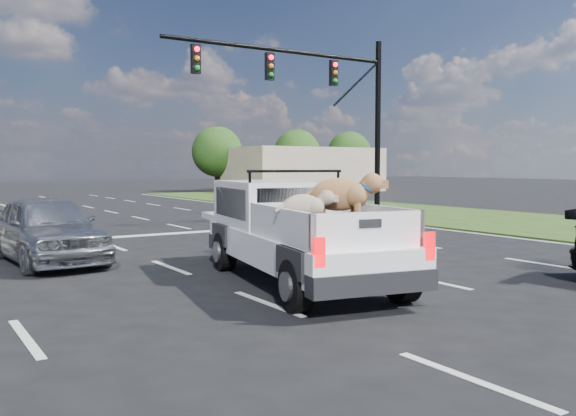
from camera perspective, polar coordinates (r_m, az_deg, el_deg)
name	(u,v)px	position (r m, az deg, el deg)	size (l,w,h in m)	color
ground	(356,291)	(10.55, 6.36, -7.75)	(160.00, 160.00, 0.00)	black
road_markings	(197,247)	(16.11, -8.54, -3.67)	(17.75, 60.00, 0.01)	silver
grass_shoulder_right	(528,223)	(24.12, 21.54, -1.31)	(8.00, 60.00, 0.06)	#253F13
traffic_signal	(329,96)	(23.18, 3.87, 10.39)	(9.11, 0.31, 7.00)	black
building_right	(304,170)	(50.78, 1.47, 3.61)	(12.00, 7.00, 3.60)	beige
tree_far_d	(217,152)	(51.24, -6.66, 5.25)	(4.20, 4.20, 5.40)	#332114
tree_far_e	(297,153)	(55.22, 0.85, 5.19)	(4.20, 4.20, 5.40)	#332114
tree_far_f	(349,154)	(58.75, 5.75, 5.10)	(4.20, 4.20, 5.40)	#332114
pickup_truck	(296,229)	(11.19, 0.77, -2.01)	(2.98, 5.79, 2.07)	black
silver_sedan	(47,229)	(14.45, -21.63, -1.81)	(1.77, 4.41, 1.50)	#A4A7AB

